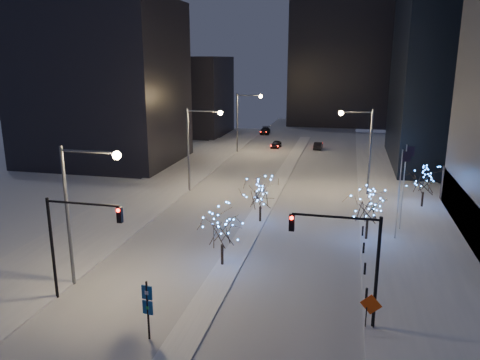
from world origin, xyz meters
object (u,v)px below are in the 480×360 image
(car_mid, at_px, (318,146))
(wayfinding_sign, at_px, (148,304))
(holiday_tree_median_near, at_px, (222,229))
(traffic_signal_west, at_px, (72,233))
(street_lamp_w_near, at_px, (80,198))
(traffic_signal_east, at_px, (350,252))
(street_lamp_w_mid, at_px, (197,138))
(car_far, at_px, (265,131))
(street_lamp_w_far, at_px, (243,114))
(car_near, at_px, (276,144))
(holiday_tree_median_far, at_px, (260,193))
(holiday_tree_plaza_near, at_px, (368,206))
(street_lamp_east, at_px, (362,141))
(construction_sign, at_px, (371,308))
(holiday_tree_plaza_far, at_px, (424,180))

(car_mid, xyz_separation_m, wayfinding_sign, (-5.37, -61.02, 1.59))
(holiday_tree_median_near, relative_size, wayfinding_sign, 1.24)
(wayfinding_sign, bearing_deg, traffic_signal_west, 162.66)
(holiday_tree_median_near, bearing_deg, wayfinding_sign, -98.22)
(street_lamp_w_near, bearing_deg, wayfinding_sign, -36.24)
(street_lamp_w_near, distance_m, car_mid, 57.57)
(street_lamp_w_near, distance_m, traffic_signal_east, 17.99)
(street_lamp_w_near, xyz_separation_m, street_lamp_w_mid, (0.00, 25.00, 0.00))
(traffic_signal_east, height_order, car_mid, traffic_signal_east)
(car_far, relative_size, wayfinding_sign, 1.33)
(street_lamp_w_near, relative_size, street_lamp_w_far, 1.00)
(street_lamp_w_near, relative_size, car_near, 2.68)
(street_lamp_w_mid, bearing_deg, holiday_tree_median_far, -44.42)
(car_near, bearing_deg, car_far, 110.93)
(street_lamp_w_far, bearing_deg, car_far, 89.82)
(holiday_tree_median_near, relative_size, holiday_tree_median_far, 0.97)
(holiday_tree_median_near, height_order, holiday_tree_median_far, holiday_tree_median_far)
(traffic_signal_west, height_order, holiday_tree_plaza_near, traffic_signal_west)
(street_lamp_w_far, bearing_deg, traffic_signal_east, -70.68)
(street_lamp_w_far, xyz_separation_m, car_far, (0.07, 20.91, -5.80))
(street_lamp_w_far, bearing_deg, street_lamp_w_near, -90.00)
(holiday_tree_median_near, bearing_deg, street_lamp_east, 65.00)
(car_near, xyz_separation_m, car_mid, (7.48, 0.44, -0.00))
(traffic_signal_east, relative_size, holiday_tree_median_near, 1.55)
(traffic_signal_west, distance_m, holiday_tree_plaza_near, 24.43)
(street_lamp_east, xyz_separation_m, holiday_tree_median_far, (-9.58, -12.25, -3.45))
(traffic_signal_west, bearing_deg, street_lamp_w_mid, 91.06)
(street_lamp_w_far, relative_size, car_far, 2.08)
(street_lamp_w_near, distance_m, street_lamp_w_mid, 25.00)
(street_lamp_w_far, height_order, car_near, street_lamp_w_far)
(street_lamp_east, bearing_deg, street_lamp_w_far, 130.85)
(traffic_signal_east, relative_size, car_mid, 1.82)
(holiday_tree_median_near, height_order, holiday_tree_plaza_near, holiday_tree_plaza_near)
(street_lamp_w_near, xyz_separation_m, holiday_tree_median_near, (8.44, 5.30, -3.42))
(car_mid, relative_size, holiday_tree_median_far, 0.83)
(traffic_signal_east, relative_size, construction_sign, 3.29)
(car_near, xyz_separation_m, holiday_tree_median_far, (4.62, -39.75, 2.37))
(car_mid, distance_m, holiday_tree_median_far, 40.36)
(car_mid, height_order, holiday_tree_median_far, holiday_tree_median_far)
(street_lamp_w_near, distance_m, car_near, 56.02)
(car_mid, bearing_deg, wayfinding_sign, 87.20)
(street_lamp_w_far, xyz_separation_m, street_lamp_east, (19.02, -22.00, -0.05))
(street_lamp_w_near, height_order, street_lamp_w_far, same)
(street_lamp_east, distance_m, traffic_signal_east, 29.08)
(street_lamp_east, xyz_separation_m, car_mid, (-6.72, 27.94, -5.82))
(construction_sign, bearing_deg, holiday_tree_plaza_far, 87.23)
(street_lamp_w_far, xyz_separation_m, car_mid, (12.30, 5.94, -5.86))
(traffic_signal_east, height_order, holiday_tree_median_near, traffic_signal_east)
(construction_sign, bearing_deg, holiday_tree_median_far, 131.18)
(holiday_tree_median_far, bearing_deg, street_lamp_east, 51.96)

